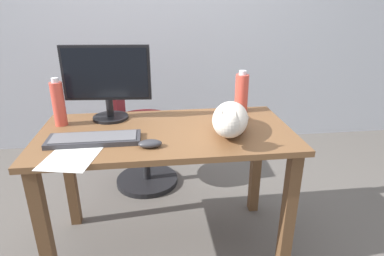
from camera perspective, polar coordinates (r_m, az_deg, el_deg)
ground_plane at (r=2.09m, az=-3.92°, el=-19.45°), size 8.00×8.00×0.00m
back_wall at (r=3.10m, az=-6.37°, el=20.29°), size 6.00×0.04×2.60m
desk at (r=1.75m, az=-4.43°, el=-4.02°), size 1.32×0.66×0.74m
office_chair at (r=2.49m, az=-9.49°, el=-1.21°), size 0.48×0.48×0.95m
monitor at (r=1.85m, az=-14.74°, el=8.19°), size 0.48×0.20×0.41m
keyboard at (r=1.63m, az=-16.84°, el=-1.88°), size 0.44×0.15×0.03m
cat at (r=1.63m, az=6.73°, el=1.56°), size 0.28×0.59×0.20m
computer_mouse at (r=1.51m, az=-7.39°, el=-2.74°), size 0.11×0.06×0.04m
paper_sheet at (r=1.52m, az=-20.21°, el=-4.55°), size 0.27×0.33×0.00m
water_bottle at (r=1.98m, az=8.72°, el=6.20°), size 0.08×0.08×0.25m
spray_bottle at (r=1.87m, az=-22.45°, el=4.02°), size 0.07×0.07×0.26m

